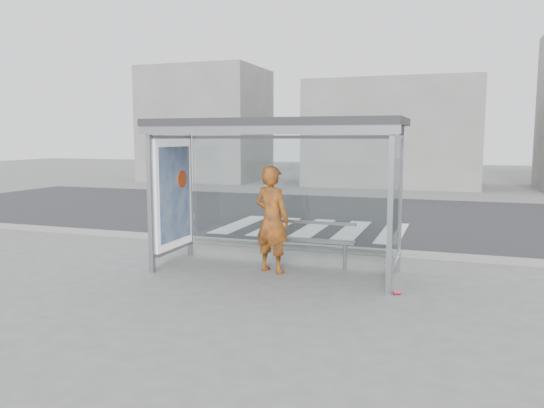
{
  "coord_description": "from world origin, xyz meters",
  "views": [
    {
      "loc": [
        2.85,
        -8.46,
        2.31
      ],
      "look_at": [
        -0.13,
        0.2,
        1.16
      ],
      "focal_mm": 35.0,
      "sensor_mm": 36.0,
      "label": 1
    }
  ],
  "objects_px": {
    "bus_shelter": "(256,157)",
    "bench": "(311,240)",
    "person": "(272,219)",
    "soda_can": "(397,293)"
  },
  "relations": [
    {
      "from": "person",
      "to": "bench",
      "type": "distance_m",
      "value": 0.9
    },
    {
      "from": "bus_shelter",
      "to": "soda_can",
      "type": "relative_size",
      "value": 36.76
    },
    {
      "from": "bus_shelter",
      "to": "bench",
      "type": "distance_m",
      "value": 1.79
    },
    {
      "from": "bus_shelter",
      "to": "soda_can",
      "type": "height_order",
      "value": "bus_shelter"
    },
    {
      "from": "bench",
      "to": "soda_can",
      "type": "xyz_separation_m",
      "value": [
        1.65,
        -1.25,
        -0.46
      ]
    },
    {
      "from": "person",
      "to": "bus_shelter",
      "type": "bearing_deg",
      "value": 10.13
    },
    {
      "from": "person",
      "to": "soda_can",
      "type": "distance_m",
      "value": 2.46
    },
    {
      "from": "bus_shelter",
      "to": "bench",
      "type": "xyz_separation_m",
      "value": [
        0.85,
        0.52,
        -1.49
      ]
    },
    {
      "from": "person",
      "to": "bench",
      "type": "bearing_deg",
      "value": -115.53
    },
    {
      "from": "person",
      "to": "soda_can",
      "type": "height_order",
      "value": "person"
    }
  ]
}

